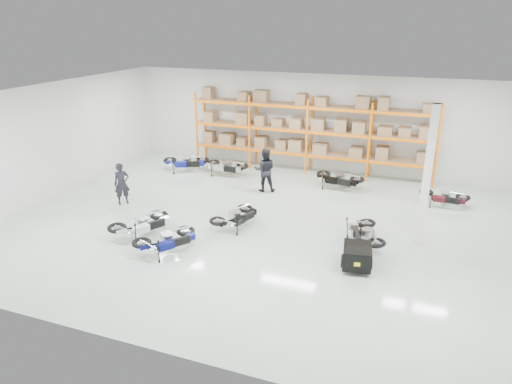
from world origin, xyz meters
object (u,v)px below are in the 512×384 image
at_px(moto_blue_centre, 167,237).
at_px(moto_back_c, 338,176).
at_px(moto_touring_right, 365,230).
at_px(person_left, 122,184).
at_px(moto_back_b, 225,164).
at_px(moto_silver_left, 142,221).
at_px(moto_back_d, 444,194).
at_px(moto_back_a, 186,159).
at_px(moto_black_far_left, 236,214).
at_px(person_back, 265,170).
at_px(trailer, 357,256).

xyz_separation_m(moto_blue_centre, moto_back_c, (3.88, 7.56, 0.01)).
xyz_separation_m(moto_touring_right, moto_back_c, (-1.78, 4.95, 0.03)).
bearing_deg(moto_blue_centre, person_left, -3.11).
relative_size(moto_blue_centre, moto_back_b, 1.00).
bearing_deg(moto_silver_left, moto_back_b, -62.42).
height_order(moto_back_d, person_left, person_left).
bearing_deg(moto_back_c, moto_back_d, -88.81).
xyz_separation_m(moto_touring_right, moto_back_a, (-9.03, 4.83, 0.04)).
relative_size(moto_black_far_left, moto_back_d, 1.06).
bearing_deg(moto_touring_right, moto_back_b, 126.27).
relative_size(moto_blue_centre, moto_back_a, 0.94).
bearing_deg(moto_back_d, moto_touring_right, 154.44).
height_order(moto_touring_right, person_back, person_back).
xyz_separation_m(trailer, person_back, (-4.62, 5.18, 0.51)).
distance_m(moto_black_far_left, person_back, 3.82).
xyz_separation_m(moto_back_c, person_left, (-7.59, -4.63, 0.26)).
distance_m(moto_silver_left, moto_back_b, 6.85).
bearing_deg(moto_touring_right, moto_back_d, 42.26).
bearing_deg(moto_silver_left, moto_touring_right, -137.13).
relative_size(moto_blue_centre, person_back, 0.96).
distance_m(moto_back_c, moto_back_d, 4.26).
bearing_deg(moto_touring_right, moto_back_c, 91.16).
relative_size(moto_silver_left, moto_back_a, 0.99).
relative_size(trailer, moto_back_b, 0.97).
bearing_deg(moto_back_b, moto_back_a, 95.42).
relative_size(moto_touring_right, moto_back_b, 0.97).
bearing_deg(moto_back_c, moto_black_far_left, 162.45).
height_order(moto_silver_left, moto_back_a, moto_back_a).
relative_size(moto_touring_right, person_back, 0.94).
distance_m(moto_silver_left, moto_back_c, 8.64).
distance_m(moto_back_b, person_back, 2.77).
relative_size(moto_silver_left, moto_back_c, 1.02).
bearing_deg(person_back, moto_black_far_left, 74.92).
bearing_deg(person_left, moto_touring_right, -47.31).
relative_size(moto_blue_centre, moto_black_far_left, 1.04).
relative_size(moto_back_a, person_left, 1.14).
bearing_deg(moto_back_a, moto_touring_right, -140.41).
distance_m(moto_back_a, person_back, 4.60).
bearing_deg(moto_blue_centre, moto_silver_left, 8.11).
relative_size(moto_silver_left, moto_back_b, 1.05).
xyz_separation_m(moto_back_b, person_back, (2.39, -1.35, 0.38)).
relative_size(moto_back_c, person_back, 0.99).
bearing_deg(trailer, moto_back_d, 59.36).
distance_m(moto_blue_centre, trailer, 5.74).
bearing_deg(person_left, moto_back_b, 17.64).
relative_size(moto_silver_left, person_back, 1.01).
height_order(moto_blue_centre, moto_black_far_left, moto_blue_centre).
relative_size(moto_touring_right, moto_back_c, 0.95).
height_order(trailer, person_left, person_left).
bearing_deg(moto_back_c, person_back, 124.55).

